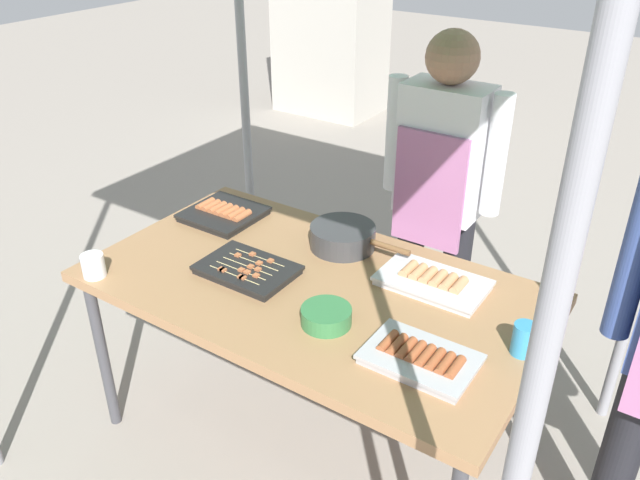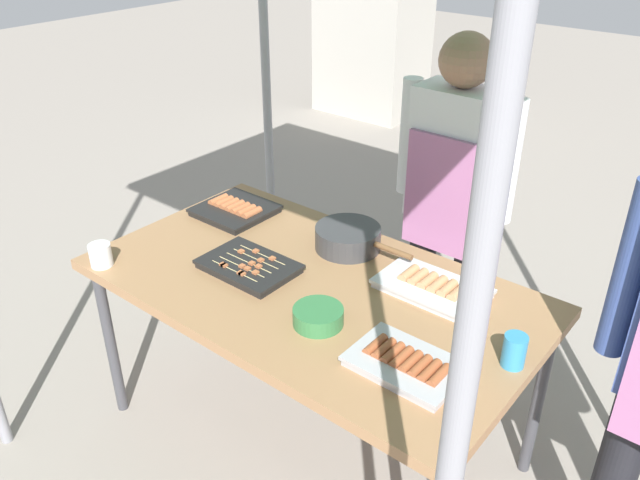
# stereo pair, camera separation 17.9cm
# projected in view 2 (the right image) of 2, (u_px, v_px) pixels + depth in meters

# --- Properties ---
(ground_plane) EXTENTS (18.00, 18.00, 0.00)m
(ground_plane) POSITION_uv_depth(u_px,v_px,m) (312.00, 436.00, 2.64)
(ground_plane) COLOR gray
(stall_table) EXTENTS (1.60, 0.90, 0.75)m
(stall_table) POSITION_uv_depth(u_px,v_px,m) (311.00, 295.00, 2.30)
(stall_table) COLOR #9E724C
(stall_table) RESTS_ON ground
(tray_grilled_sausages) EXTENTS (0.38, 0.22, 0.05)m
(tray_grilled_sausages) POSITION_uv_depth(u_px,v_px,m) (432.00, 287.00, 2.21)
(tray_grilled_sausages) COLOR silver
(tray_grilled_sausages) RESTS_ON stall_table
(tray_meat_skewers) EXTENTS (0.34, 0.24, 0.04)m
(tray_meat_skewers) POSITION_uv_depth(u_px,v_px,m) (249.00, 266.00, 2.34)
(tray_meat_skewers) COLOR black
(tray_meat_skewers) RESTS_ON stall_table
(tray_pork_links) EXTENTS (0.29, 0.29, 0.05)m
(tray_pork_links) POSITION_uv_depth(u_px,v_px,m) (235.00, 210.00, 2.73)
(tray_pork_links) COLOR black
(tray_pork_links) RESTS_ON stall_table
(tray_spring_rolls) EXTENTS (0.33, 0.22, 0.05)m
(tray_spring_rolls) POSITION_uv_depth(u_px,v_px,m) (406.00, 364.00, 1.86)
(tray_spring_rolls) COLOR #ADADB2
(tray_spring_rolls) RESTS_ON stall_table
(cooking_wok) EXTENTS (0.41, 0.25, 0.09)m
(cooking_wok) POSITION_uv_depth(u_px,v_px,m) (348.00, 237.00, 2.46)
(cooking_wok) COLOR #38383A
(cooking_wok) RESTS_ON stall_table
(condiment_bowl) EXTENTS (0.16, 0.16, 0.06)m
(condiment_bowl) POSITION_uv_depth(u_px,v_px,m) (318.00, 316.00, 2.05)
(condiment_bowl) COLOR #33723F
(condiment_bowl) RESTS_ON stall_table
(drink_cup_near_edge) EXTENTS (0.07, 0.07, 0.10)m
(drink_cup_near_edge) POSITION_uv_depth(u_px,v_px,m) (514.00, 351.00, 1.86)
(drink_cup_near_edge) COLOR #338CBF
(drink_cup_near_edge) RESTS_ON stall_table
(drink_cup_by_wok) EXTENTS (0.08, 0.08, 0.09)m
(drink_cup_by_wok) POSITION_uv_depth(u_px,v_px,m) (101.00, 255.00, 2.36)
(drink_cup_by_wok) COLOR white
(drink_cup_by_wok) RESTS_ON stall_table
(vendor_woman) EXTENTS (0.52, 0.22, 1.52)m
(vendor_woman) POSITION_uv_depth(u_px,v_px,m) (452.00, 189.00, 2.62)
(vendor_woman) COLOR black
(vendor_woman) RESTS_ON ground
(neighbor_stall_left) EXTENTS (0.94, 0.68, 1.94)m
(neighbor_stall_left) POSITION_uv_depth(u_px,v_px,m) (373.00, 7.00, 5.91)
(neighbor_stall_left) COLOR #B7B2A8
(neighbor_stall_left) RESTS_ON ground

